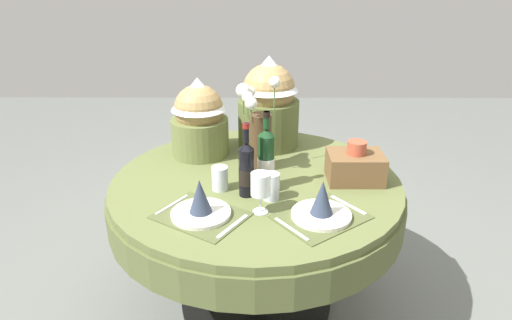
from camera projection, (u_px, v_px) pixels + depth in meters
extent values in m
plane|color=slate|center=(256.00, 301.00, 2.38)|extent=(8.00, 8.00, 0.00)
cylinder|color=#5B6638|center=(256.00, 182.00, 2.09)|extent=(1.35, 1.35, 0.04)
cylinder|color=#545D33|center=(256.00, 200.00, 2.13)|extent=(1.38, 1.38, 0.15)
cylinder|color=black|center=(256.00, 245.00, 2.23)|extent=(0.12, 0.12, 0.66)
cylinder|color=black|center=(256.00, 299.00, 2.37)|extent=(0.78, 0.78, 0.03)
cube|color=#4E562F|center=(201.00, 215.00, 1.77)|extent=(0.43, 0.40, 0.00)
cylinder|color=silver|center=(201.00, 213.00, 1.77)|extent=(0.24, 0.24, 0.02)
cone|color=#2D384C|center=(200.00, 196.00, 1.74)|extent=(0.09, 0.09, 0.14)
cube|color=silver|center=(172.00, 204.00, 1.85)|extent=(0.11, 0.17, 0.00)
cube|color=silver|center=(233.00, 226.00, 1.69)|extent=(0.12, 0.17, 0.00)
cube|color=#4E562F|center=(321.00, 217.00, 1.76)|extent=(0.43, 0.41, 0.00)
cylinder|color=silver|center=(321.00, 215.00, 1.76)|extent=(0.24, 0.24, 0.02)
cone|color=#2D384C|center=(322.00, 197.00, 1.73)|extent=(0.09, 0.09, 0.14)
cube|color=silver|center=(291.00, 229.00, 1.68)|extent=(0.12, 0.16, 0.00)
cube|color=silver|center=(348.00, 205.00, 1.84)|extent=(0.13, 0.16, 0.00)
cylinder|color=#47331E|center=(260.00, 142.00, 2.14)|extent=(0.11, 0.11, 0.28)
sphere|color=white|center=(248.00, 97.00, 2.00)|extent=(0.05, 0.05, 0.05)
cylinder|color=#4C7038|center=(248.00, 109.00, 2.02)|extent=(0.01, 0.01, 0.08)
sphere|color=white|center=(275.00, 82.00, 2.05)|extent=(0.05, 0.05, 0.05)
cylinder|color=#4C7038|center=(274.00, 99.00, 2.08)|extent=(0.01, 0.01, 0.13)
sphere|color=white|center=(250.00, 92.00, 2.08)|extent=(0.05, 0.05, 0.05)
cylinder|color=#4C7038|center=(251.00, 103.00, 2.10)|extent=(0.01, 0.01, 0.08)
sphere|color=white|center=(243.00, 90.00, 2.04)|extent=(0.07, 0.07, 0.07)
cylinder|color=#4C7038|center=(243.00, 105.00, 2.06)|extent=(0.01, 0.01, 0.09)
sphere|color=white|center=(251.00, 103.00, 1.96)|extent=(0.06, 0.06, 0.06)
cylinder|color=#4C7038|center=(251.00, 114.00, 1.98)|extent=(0.01, 0.01, 0.06)
cylinder|color=#143819|center=(266.00, 162.00, 1.95)|extent=(0.07, 0.07, 0.25)
cylinder|color=silver|center=(266.00, 167.00, 1.96)|extent=(0.07, 0.07, 0.09)
cone|color=#143819|center=(266.00, 132.00, 1.89)|extent=(0.07, 0.07, 0.03)
cylinder|color=#143819|center=(267.00, 120.00, 1.87)|extent=(0.03, 0.03, 0.07)
cylinder|color=black|center=(267.00, 114.00, 1.86)|extent=(0.03, 0.03, 0.02)
cylinder|color=black|center=(246.00, 172.00, 1.89)|extent=(0.07, 0.07, 0.21)
cylinder|color=black|center=(246.00, 176.00, 1.90)|extent=(0.07, 0.07, 0.07)
cone|color=black|center=(246.00, 146.00, 1.85)|extent=(0.07, 0.07, 0.03)
cylinder|color=black|center=(246.00, 133.00, 1.82)|extent=(0.03, 0.03, 0.09)
cylinder|color=maroon|center=(246.00, 125.00, 1.81)|extent=(0.03, 0.03, 0.02)
cylinder|color=silver|center=(260.00, 211.00, 1.80)|extent=(0.06, 0.06, 0.00)
cylinder|color=silver|center=(261.00, 203.00, 1.79)|extent=(0.01, 0.01, 0.08)
cylinder|color=silver|center=(261.00, 184.00, 1.75)|extent=(0.08, 0.08, 0.09)
cylinder|color=silver|center=(271.00, 186.00, 1.88)|extent=(0.07, 0.07, 0.12)
cylinder|color=silver|center=(220.00, 178.00, 1.96)|extent=(0.07, 0.07, 0.11)
cylinder|color=olive|center=(200.00, 137.00, 2.32)|extent=(0.30, 0.30, 0.19)
sphere|color=#9E7F4C|center=(199.00, 109.00, 2.26)|extent=(0.25, 0.25, 0.25)
cone|color=silver|center=(198.00, 94.00, 2.23)|extent=(0.28, 0.28, 0.16)
cylinder|color=#566033|center=(268.00, 123.00, 2.43)|extent=(0.33, 0.33, 0.25)
sphere|color=#9E7F4C|center=(269.00, 90.00, 2.36)|extent=(0.28, 0.28, 0.28)
cone|color=silver|center=(269.00, 73.00, 2.32)|extent=(0.31, 0.31, 0.18)
cube|color=brown|center=(355.00, 167.00, 2.05)|extent=(0.25, 0.19, 0.13)
cylinder|color=#B24C33|center=(357.00, 148.00, 2.01)|extent=(0.09, 0.09, 0.06)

